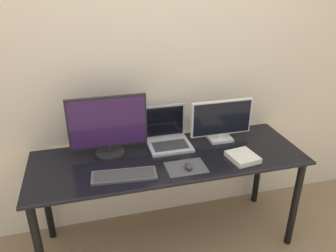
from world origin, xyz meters
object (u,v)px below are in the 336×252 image
(monitor_left, at_px, (108,127))
(keyboard, at_px, (124,175))
(monitor_right, at_px, (221,120))
(mouse, at_px, (189,166))
(laptop, at_px, (168,135))
(book, at_px, (243,157))

(monitor_left, distance_m, keyboard, 0.37)
(monitor_right, relative_size, mouse, 6.29)
(keyboard, bearing_deg, monitor_right, 21.72)
(monitor_left, xyz_separation_m, keyboard, (0.05, -0.31, -0.20))
(monitor_left, distance_m, laptop, 0.45)
(monitor_left, xyz_separation_m, monitor_right, (0.82, 0.00, -0.05))
(monitor_left, bearing_deg, laptop, 6.96)
(monitor_left, height_order, mouse, monitor_left)
(monitor_right, relative_size, laptop, 1.52)
(monitor_right, height_order, laptop, monitor_right)
(laptop, xyz_separation_m, keyboard, (-0.37, -0.36, -0.06))
(monitor_right, xyz_separation_m, mouse, (-0.36, -0.33, -0.14))
(book, bearing_deg, monitor_left, 160.54)
(monitor_right, xyz_separation_m, laptop, (-0.40, 0.05, -0.10))
(laptop, xyz_separation_m, mouse, (0.04, -0.38, -0.04))
(mouse, xyz_separation_m, book, (0.39, 0.03, -0.01))
(mouse, bearing_deg, monitor_left, 144.56)
(keyboard, relative_size, mouse, 5.61)
(monitor_left, xyz_separation_m, book, (0.86, -0.30, -0.19))
(monitor_right, relative_size, keyboard, 1.12)
(monitor_right, distance_m, book, 0.34)
(mouse, distance_m, book, 0.39)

